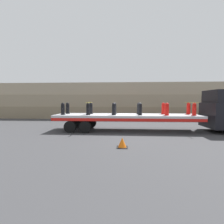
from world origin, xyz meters
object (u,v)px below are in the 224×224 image
Objects in this scene: fire_hydrant_black_far_2 at (115,108)px; traffic_cone at (122,143)px; fire_hydrant_black_near_2 at (114,109)px; fire_hydrant_red_near_5 at (194,109)px; fire_hydrant_black_near_0 at (63,109)px; fire_hydrant_black_far_3 at (139,108)px; fire_hydrant_red_near_4 at (167,109)px; fire_hydrant_red_far_5 at (188,109)px; fire_hydrant_black_near_1 at (88,109)px; fire_hydrant_black_far_0 at (68,108)px; fire_hydrant_black_near_3 at (140,109)px; flatbed_trailer at (120,117)px; fire_hydrant_black_far_1 at (91,108)px; fire_hydrant_red_far_4 at (163,109)px.

fire_hydrant_black_far_2 is 1.67× the size of traffic_cone.
fire_hydrant_black_near_2 and fire_hydrant_red_near_5 have the same top height.
fire_hydrant_black_near_0 is 5.58m from fire_hydrant_black_far_3.
traffic_cone is (-3.02, -4.07, -1.38)m from fire_hydrant_red_near_4.
fire_hydrant_red_near_4 is (3.65, 0.00, 0.00)m from fire_hydrant_black_near_2.
fire_hydrant_red_near_5 is 1.06m from fire_hydrant_red_far_5.
fire_hydrant_black_far_2 is at bearing 163.77° from fire_hydrant_red_near_4.
fire_hydrant_red_near_4 is 1.00× the size of fire_hydrant_red_far_5.
fire_hydrant_black_near_0 is 1.67× the size of traffic_cone.
fire_hydrant_black_near_1 is 7.30m from fire_hydrant_red_near_5.
fire_hydrant_black_far_3 is (3.65, 1.06, 0.00)m from fire_hydrant_black_near_1.
fire_hydrant_black_near_1 is at bearing -30.20° from fire_hydrant_black_far_0.
fire_hydrant_black_near_0 is 1.00× the size of fire_hydrant_black_near_1.
fire_hydrant_black_near_1 is 1.00× the size of fire_hydrant_black_near_3.
fire_hydrant_black_near_0 reaches higher than flatbed_trailer.
fire_hydrant_red_near_5 is (5.08, -0.53, 0.62)m from flatbed_trailer.
traffic_cone is at bearing -133.34° from fire_hydrant_red_far_5.
fire_hydrant_red_near_4 and fire_hydrant_red_far_5 have the same top height.
fire_hydrant_black_near_0 reaches higher than traffic_cone.
fire_hydrant_black_far_1 and fire_hydrant_black_far_2 have the same top height.
fire_hydrant_black_near_2 reaches higher than flatbed_trailer.
fire_hydrant_black_near_0 is 9.12m from fire_hydrant_red_near_5.
fire_hydrant_black_near_1 is 1.00× the size of fire_hydrant_black_far_1.
fire_hydrant_red_near_4 is (3.26, -0.53, 0.62)m from flatbed_trailer.
fire_hydrant_black_far_2 is at bearing 90.00° from fire_hydrant_black_near_2.
flatbed_trailer is 4.12m from fire_hydrant_black_far_0.
fire_hydrant_black_near_2 is 1.00× the size of fire_hydrant_black_near_3.
fire_hydrant_red_near_5 is (3.65, -1.06, 0.00)m from fire_hydrant_black_far_3.
fire_hydrant_red_near_4 and fire_hydrant_red_far_4 have the same top height.
fire_hydrant_red_near_5 is at bearing -90.00° from fire_hydrant_red_far_5.
fire_hydrant_black_near_1 is 1.00× the size of fire_hydrant_red_far_5.
traffic_cone is (4.28, -4.07, -1.38)m from fire_hydrant_black_near_0.
fire_hydrant_black_far_1 is at bearing 30.20° from fire_hydrant_black_near_0.
fire_hydrant_black_near_0 is 1.00× the size of fire_hydrant_black_near_3.
fire_hydrant_black_near_3 is (5.47, 0.00, 0.00)m from fire_hydrant_black_near_0.
fire_hydrant_red_far_5 is at bearing 0.00° from fire_hydrant_black_far_0.
fire_hydrant_black_far_0 is 3.80m from fire_hydrant_black_near_2.
fire_hydrant_black_near_3 is at bearing -10.98° from fire_hydrant_black_far_0.
fire_hydrant_red_far_4 is at bearing 0.00° from fire_hydrant_black_far_2.
fire_hydrant_black_far_0 is 1.67× the size of traffic_cone.
flatbed_trailer is 11.93× the size of fire_hydrant_red_far_5.
fire_hydrant_red_far_5 is at bearing 30.20° from fire_hydrant_red_near_4.
fire_hydrant_black_near_3 and fire_hydrant_red_near_5 have the same top height.
fire_hydrant_black_near_2 and fire_hydrant_red_far_5 have the same top height.
fire_hydrant_black_far_1 is 1.00× the size of fire_hydrant_red_near_4.
fire_hydrant_black_near_2 is at bearing -149.80° from fire_hydrant_black_far_3.
fire_hydrant_black_near_1 is at bearing 180.00° from fire_hydrant_red_near_5.
fire_hydrant_black_far_1 is (-2.22, 0.53, 0.62)m from flatbed_trailer.
fire_hydrant_black_near_2 is (1.82, -1.06, 0.00)m from fire_hydrant_black_far_1.
fire_hydrant_black_near_0 and fire_hydrant_red_far_4 have the same top height.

